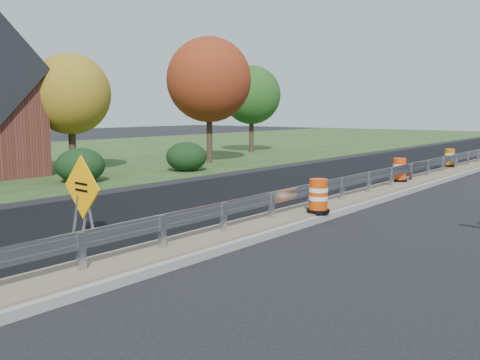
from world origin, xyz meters
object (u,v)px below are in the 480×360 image
Objects in this scene: barrel_median_near at (318,196)px; barrel_median_mid at (399,170)px; caution_sign at (83,220)px; barrel_median_far at (450,158)px.

barrel_median_mid is (-0.83, 7.90, -0.00)m from barrel_median_near.
caution_sign is 2.17× the size of barrel_median_near.
barrel_median_near is at bearing -85.85° from barrel_median_far.
barrel_median_mid reaches higher than barrel_median_far.
barrel_median_far is (-0.27, 7.26, -0.02)m from barrel_median_mid.
caution_sign reaches higher than barrel_median_mid.
barrel_median_near reaches higher than barrel_median_far.
caution_sign reaches higher than barrel_median_near.
barrel_median_near is 1.05× the size of barrel_median_far.
barrel_median_far is (-1.10, 15.16, -0.02)m from barrel_median_near.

